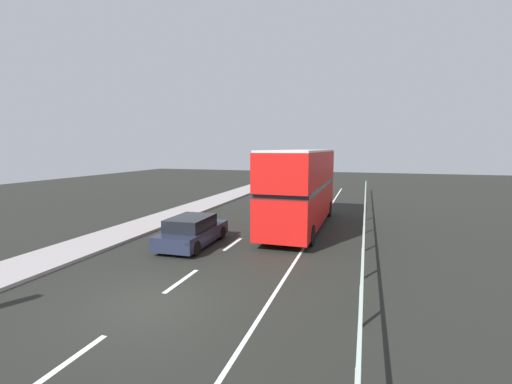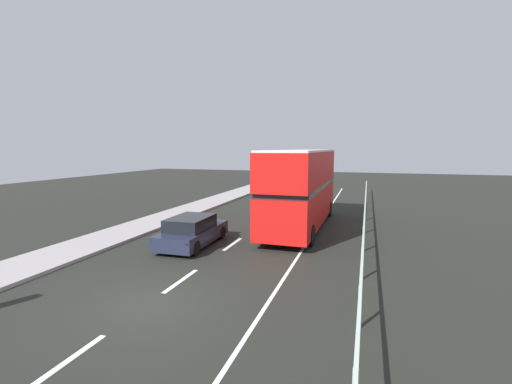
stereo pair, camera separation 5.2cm
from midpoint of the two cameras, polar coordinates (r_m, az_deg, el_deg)
ground_plane at (r=11.42m, az=-16.48°, el=-16.80°), size 75.35×120.00×0.10m
lane_paint_markings at (r=17.76m, az=4.31°, el=-7.67°), size 3.46×46.00×0.01m
bridge_side_railing at (r=17.98m, az=16.95°, el=-4.77°), size 0.10×42.00×1.14m
double_decker_bus_red at (r=20.21m, az=7.22°, el=0.89°), size 2.68×10.58×4.41m
hatchback_car_near at (r=16.85m, az=-10.30°, el=-6.25°), size 1.96×4.39×1.38m
sedan_car_ahead at (r=33.23m, az=4.44°, el=0.35°), size 1.82×4.13×1.32m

